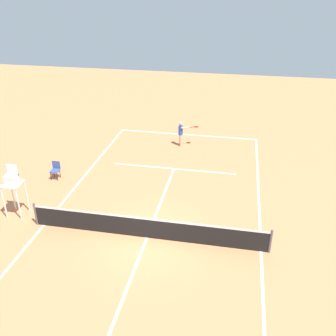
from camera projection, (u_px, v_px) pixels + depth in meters
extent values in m
plane|color=#D37A4C|center=(147.00, 237.00, 15.49)|extent=(60.00, 60.00, 0.00)
cube|color=white|center=(187.00, 135.00, 25.56)|extent=(9.24, 0.10, 0.01)
cube|color=white|center=(261.00, 251.00, 14.71)|extent=(0.10, 23.06, 0.01)
cube|color=white|center=(44.00, 225.00, 16.27)|extent=(0.10, 23.06, 0.01)
cube|color=white|center=(174.00, 169.00, 21.03)|extent=(6.93, 0.10, 0.01)
cube|color=white|center=(147.00, 237.00, 15.49)|extent=(0.10, 12.68, 0.01)
cylinder|color=#4C4C51|center=(271.00, 241.00, 14.41)|extent=(0.10, 0.10, 1.07)
cylinder|color=#4C4C51|center=(36.00, 214.00, 16.08)|extent=(0.10, 0.10, 1.07)
cube|color=black|center=(147.00, 229.00, 15.28)|extent=(9.84, 0.03, 0.91)
cube|color=white|center=(146.00, 219.00, 15.07)|extent=(9.84, 0.04, 0.06)
cylinder|color=#D8A884|center=(180.00, 140.00, 23.82)|extent=(0.12, 0.12, 0.76)
cylinder|color=#D8A884|center=(181.00, 141.00, 23.64)|extent=(0.12, 0.12, 0.76)
cylinder|color=#2647B7|center=(181.00, 130.00, 23.42)|extent=(0.28, 0.28, 0.59)
sphere|color=#D8A884|center=(181.00, 123.00, 23.21)|extent=(0.21, 0.21, 0.21)
cylinder|color=#D8A884|center=(180.00, 129.00, 23.57)|extent=(0.09, 0.09, 0.53)
cylinder|color=#D8A884|center=(185.00, 128.00, 23.20)|extent=(0.52, 0.28, 0.09)
cylinder|color=black|center=(192.00, 127.00, 23.27)|extent=(0.25, 0.13, 0.04)
ellipsoid|color=red|center=(196.00, 127.00, 23.32)|extent=(0.40, 0.38, 0.04)
sphere|color=#CCE033|center=(174.00, 153.00, 22.76)|extent=(0.07, 0.07, 0.07)
cylinder|color=silver|center=(19.00, 204.00, 16.31)|extent=(0.07, 0.07, 1.55)
cylinder|color=silver|center=(4.00, 203.00, 16.43)|extent=(0.07, 0.07, 1.55)
cylinder|color=silver|center=(27.00, 196.00, 16.92)|extent=(0.07, 0.07, 1.55)
cylinder|color=silver|center=(13.00, 195.00, 17.04)|extent=(0.07, 0.07, 1.55)
cube|color=silver|center=(12.00, 184.00, 16.31)|extent=(0.80, 0.80, 0.06)
cube|color=silver|center=(11.00, 179.00, 16.20)|extent=(0.50, 0.44, 0.40)
cube|color=silver|center=(12.00, 170.00, 16.22)|extent=(0.50, 0.06, 0.50)
cylinder|color=#262626|center=(57.00, 177.00, 19.71)|extent=(0.04, 0.04, 0.45)
cylinder|color=#262626|center=(51.00, 176.00, 19.77)|extent=(0.04, 0.04, 0.45)
cylinder|color=#262626|center=(60.00, 174.00, 20.02)|extent=(0.04, 0.04, 0.45)
cylinder|color=#262626|center=(54.00, 173.00, 20.07)|extent=(0.04, 0.04, 0.45)
cube|color=#38518C|center=(55.00, 171.00, 19.77)|extent=(0.44, 0.44, 0.06)
cube|color=#38518C|center=(56.00, 165.00, 19.85)|extent=(0.44, 0.04, 0.44)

